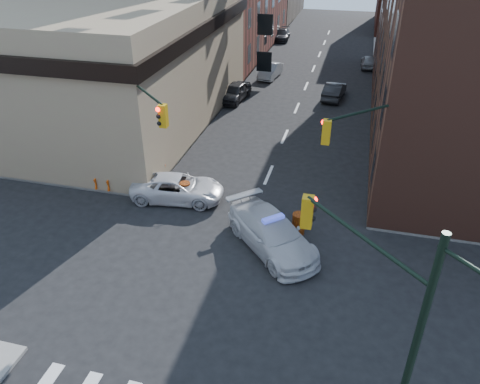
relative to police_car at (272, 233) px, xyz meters
The scene contains 22 objects.
ground 3.35m from the police_car, 118.91° to the right, with size 140.00×140.00×0.00m, color black.
sidewalk_nw 38.72m from the police_car, 129.40° to the left, with size 34.00×54.50×0.15m, color gray.
bank_building 23.34m from the police_car, 143.65° to the left, with size 22.00×22.00×9.00m, color #8A725A.
signal_pole_se 10.20m from the police_car, 61.86° to the right, with size 5.40×5.27×8.00m.
signal_pole_nw 8.57m from the police_car, 161.38° to the left, with size 3.58×3.67×8.00m.
signal_pole_ne 6.07m from the police_car, 30.50° to the left, with size 3.67×3.58×8.00m.
tree_ne_near 24.06m from the police_car, 75.63° to the left, with size 3.00×3.00×4.85m.
tree_ne_far 31.83m from the police_car, 79.22° to the left, with size 3.00×3.00×4.85m.
police_car is the anchor object (origin of this frame).
pickup 6.73m from the police_car, 152.49° to the left, with size 2.37×5.15×1.43m, color silver.
parked_car_wnear 20.94m from the police_car, 109.72° to the left, with size 1.78×4.42×1.51m, color black.
parked_car_wfar 27.46m from the police_car, 101.27° to the left, with size 1.45×4.15×1.37m, color gray.
parked_car_wdeep 43.76m from the police_car, 99.29° to the left, with size 1.88×4.62×1.34m, color black.
parked_car_enear 22.37m from the police_car, 86.92° to the left, with size 1.49×4.28×1.41m, color black.
parked_car_efar 33.21m from the police_car, 83.20° to the left, with size 1.50×3.72×1.27m, color gray.
pedestrian_a 11.38m from the police_car, 163.22° to the left, with size 0.61×0.40×1.68m, color black.
pedestrian_b 14.65m from the police_car, 167.53° to the left, with size 0.96×0.75×1.97m, color black.
pedestrian_c 16.22m from the police_car, 153.91° to the left, with size 1.05×0.44×1.79m, color #1D212B.
barrel_road 1.85m from the police_car, 54.23° to the left, with size 0.64×0.64×1.14m, color #D9520A.
barrel_bank 6.41m from the police_car, 150.19° to the left, with size 0.59×0.59×1.06m, color #DC5C0A.
barricade_nw_a 9.58m from the police_car, 147.38° to the left, with size 1.08×0.54×0.81m, color #D04009, non-canonical shape.
barricade_nw_b 10.80m from the police_car, 164.62° to the left, with size 1.07×0.54×0.80m, color #C84D09, non-canonical shape.
Camera 1 is at (4.57, -15.09, 13.88)m, focal length 35.00 mm.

